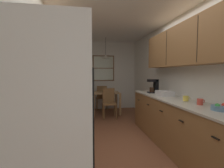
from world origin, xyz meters
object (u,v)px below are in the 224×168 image
trash_bin (83,111)px  coffee_maker (154,86)px  stove_range (58,142)px  fruit_bowl (221,108)px  mug_by_coffeemaker (186,98)px  microwave_over_range (46,52)px  dining_table (106,96)px  storage_canister (61,98)px  refrigerator (50,127)px  dining_chair_near (109,102)px  mug_spare (200,102)px  dining_chair_far (102,96)px  dish_rack (165,93)px

trash_bin → coffee_maker: coffee_maker is taller
stove_range → fruit_bowl: 2.14m
mug_by_coffeemaker → fruit_bowl: 0.72m
microwave_over_range → fruit_bowl: bearing=-10.3°
stove_range → dining_table: stove_range is taller
storage_canister → refrigerator: bearing=-87.3°
stove_range → storage_canister: size_ratio=6.25×
storage_canister → mug_by_coffeemaker: (2.05, -0.13, -0.04)m
dining_chair_near → trash_bin: size_ratio=1.57×
trash_bin → mug_spare: 3.20m
dining_chair_far → dish_rack: (1.02, -2.90, 0.45)m
refrigerator → dining_table: refrigerator is taller
stove_range → trash_bin: (0.29, 2.58, -0.19)m
refrigerator → fruit_bowl: 2.03m
dining_table → storage_canister: 3.07m
stove_range → mug_by_coffeemaker: (2.04, 0.33, 0.47)m
stove_range → coffee_maker: coffee_maker is taller
coffee_maker → dining_chair_near: bearing=125.8°
refrigerator → dining_table: bearing=75.9°
trash_bin → dish_rack: 2.42m
dining_table → dining_chair_near: (0.03, -0.57, -0.10)m
coffee_maker → mug_by_coffeemaker: (0.06, -1.17, -0.13)m
refrigerator → mug_by_coffeemaker: bearing=27.5°
trash_bin → storage_canister: (-0.30, -2.12, 0.70)m
dining_chair_far → storage_canister: bearing=-106.0°
stove_range → mug_spare: stove_range is taller
dining_chair_near → dish_rack: (0.90, -1.76, 0.45)m
fruit_bowl → stove_range: bearing=169.2°
dining_chair_near → dining_chair_far: (-0.11, 1.14, 0.00)m
trash_bin → fruit_bowl: fruit_bowl is taller
dining_table → mug_spare: size_ratio=7.43×
dining_chair_far → fruit_bowl: 4.43m
mug_by_coffeemaker → mug_spare: (0.01, -0.34, 0.00)m
trash_bin → coffee_maker: (1.69, -1.08, 0.78)m
trash_bin → storage_canister: 2.25m
mug_spare → dish_rack: (-0.06, 1.00, 0.00)m
stove_range → storage_canister: bearing=90.7°
refrigerator → trash_bin: refrigerator is taller
dish_rack → storage_canister: bearing=-165.4°
stove_range → dish_rack: size_ratio=3.24×
storage_canister → fruit_bowl: 2.23m
dining_table → trash_bin: 1.11m
coffee_maker → fruit_bowl: size_ratio=1.42×
refrigerator → mug_by_coffeemaker: refrigerator is taller
dish_rack → dining_table: bearing=111.8°
trash_bin → coffee_maker: bearing=-32.6°
dining_chair_near → mug_by_coffeemaker: 2.63m
stove_range → microwave_over_range: microwave_over_range is taller
stove_range → dining_table: bearing=72.3°
coffee_maker → mug_by_coffeemaker: 1.18m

